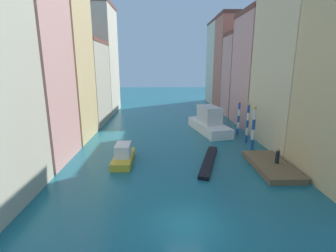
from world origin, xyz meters
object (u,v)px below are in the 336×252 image
(mooring_pole_0, at_px, (253,128))
(mooring_pole_2, at_px, (239,118))
(person_on_dock, at_px, (277,156))
(vaporetto_white, at_px, (209,122))
(waterfront_dock, at_px, (271,165))
(motorboat_0, at_px, (123,155))
(mooring_pole_1, at_px, (248,123))
(gondola_black, at_px, (209,161))

(mooring_pole_0, xyz_separation_m, mooring_pole_2, (0.20, 6.37, -0.14))
(person_on_dock, xyz_separation_m, vaporetto_white, (-4.01, 14.02, 0.18))
(waterfront_dock, relative_size, motorboat_0, 1.44)
(mooring_pole_1, relative_size, gondola_black, 0.60)
(mooring_pole_0, relative_size, motorboat_0, 1.02)
(gondola_black, bearing_deg, mooring_pole_1, 47.98)
(gondola_black, bearing_deg, waterfront_dock, -15.10)
(gondola_black, xyz_separation_m, motorboat_0, (-8.78, 0.33, 0.57))
(waterfront_dock, height_order, vaporetto_white, vaporetto_white)
(mooring_pole_0, bearing_deg, mooring_pole_1, 84.78)
(waterfront_dock, xyz_separation_m, mooring_pole_1, (0.39, 8.43, 2.35))
(mooring_pole_1, xyz_separation_m, motorboat_0, (-14.96, -6.53, -1.87))
(waterfront_dock, height_order, mooring_pole_2, mooring_pole_2)
(mooring_pole_0, distance_m, gondola_black, 7.63)
(mooring_pole_1, bearing_deg, person_on_dock, -89.25)
(mooring_pole_1, height_order, mooring_pole_2, mooring_pole_1)
(mooring_pole_1, distance_m, gondola_black, 9.56)
(gondola_black, bearing_deg, vaporetto_white, 79.54)
(mooring_pole_2, bearing_deg, waterfront_dock, -91.58)
(mooring_pole_0, distance_m, mooring_pole_2, 6.38)
(vaporetto_white, distance_m, gondola_black, 12.65)
(mooring_pole_2, relative_size, vaporetto_white, 0.48)
(person_on_dock, bearing_deg, gondola_black, 165.42)
(motorboat_0, bearing_deg, gondola_black, -2.16)
(gondola_black, relative_size, motorboat_0, 1.67)
(waterfront_dock, relative_size, person_on_dock, 4.98)
(gondola_black, bearing_deg, mooring_pole_0, 34.67)
(mooring_pole_1, bearing_deg, motorboat_0, -156.41)
(person_on_dock, height_order, gondola_black, person_on_dock)
(person_on_dock, height_order, motorboat_0, person_on_dock)
(mooring_pole_1, bearing_deg, vaporetto_white, 125.23)
(person_on_dock, bearing_deg, vaporetto_white, 105.96)
(motorboat_0, bearing_deg, mooring_pole_2, 34.23)
(person_on_dock, distance_m, gondola_black, 6.59)
(person_on_dock, bearing_deg, mooring_pole_1, 90.75)
(mooring_pole_0, relative_size, vaporetto_white, 0.50)
(mooring_pole_1, distance_m, motorboat_0, 16.43)
(mooring_pole_1, xyz_separation_m, mooring_pole_2, (-0.05, 3.61, -0.11))
(waterfront_dock, height_order, person_on_dock, person_on_dock)
(waterfront_dock, bearing_deg, mooring_pole_1, 87.38)
(mooring_pole_2, xyz_separation_m, motorboat_0, (-14.91, -10.14, -1.76))
(mooring_pole_2, xyz_separation_m, gondola_black, (-6.13, -10.47, -2.33))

